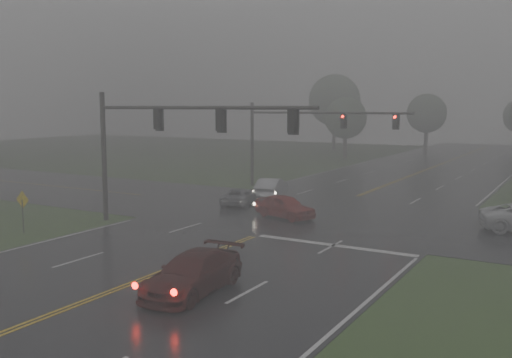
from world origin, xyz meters
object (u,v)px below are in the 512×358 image
Objects in this scene: sedan_maroon at (193,293)px; sedan_silver at (272,198)px; sedan_red at (285,218)px; signal_gantry_near at (160,132)px; signal_gantry_far at (298,128)px; car_grey at (239,205)px.

sedan_maroon is 1.10× the size of sedan_silver.
sedan_red is 0.30× the size of signal_gantry_near.
signal_gantry_far is (-4.80, 11.61, 5.17)m from sedan_red.
signal_gantry_far is (-8.48, 26.22, 5.17)m from sedan_maroon.
car_grey is at bearing -91.48° from signal_gantry_far.
signal_gantry_near is 17.72m from signal_gantry_far.
signal_gantry_near is (-0.38, -12.50, 5.50)m from sedan_silver.
sedan_red is 1.01× the size of car_grey.
sedan_maroon is 13.23m from signal_gantry_near.
sedan_silver reaches higher than sedan_maroon.
sedan_red is 0.92× the size of sedan_silver.
sedan_maroon is at bearing -44.93° from signal_gantry_near.
signal_gantry_far is (0.04, 17.72, -0.34)m from signal_gantry_near.
sedan_silver is at bearing 88.25° from signal_gantry_near.
sedan_silver is 3.78m from car_grey.
signal_gantry_far is (-0.34, 5.22, 5.17)m from sedan_silver.
car_grey is 10.34m from signal_gantry_far.
car_grey is 0.30× the size of signal_gantry_far.
sedan_silver is 1.09× the size of car_grey.
sedan_silver reaches higher than sedan_red.
sedan_maroon is at bearing -147.98° from sedan_red.
sedan_maroon is 28.03m from signal_gantry_far.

